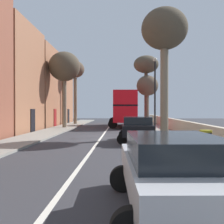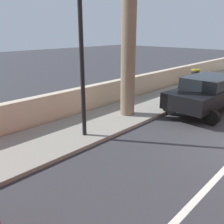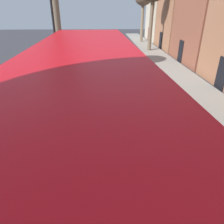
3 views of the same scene
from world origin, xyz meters
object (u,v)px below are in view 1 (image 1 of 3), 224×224
(street_tree_right_1, at_px, (146,66))
(lamppost_right, at_px, (155,89))
(street_tree_right_3, at_px, (164,32))
(street_tree_left_4, at_px, (64,67))
(street_tree_left_6, at_px, (75,72))
(parked_car_black_right_1, at_px, (137,127))
(double_decker_bus, at_px, (123,107))
(street_tree_right_5, at_px, (147,86))
(parked_car_silver_right_0, at_px, (172,168))
(litter_bin_right, at_px, (206,141))

(street_tree_right_1, height_order, lamppost_right, street_tree_right_1)
(street_tree_right_3, relative_size, street_tree_left_4, 1.15)
(street_tree_right_3, bearing_deg, street_tree_left_6, 120.60)
(street_tree_right_1, xyz_separation_m, lamppost_right, (-0.57, -14.59, -4.24))
(street_tree_right_1, xyz_separation_m, street_tree_left_4, (-9.58, -8.45, -1.44))
(parked_car_black_right_1, height_order, street_tree_right_1, street_tree_right_1)
(double_decker_bus, bearing_deg, street_tree_left_6, 149.69)
(street_tree_right_5, bearing_deg, parked_car_silver_right_0, -94.54)
(parked_car_silver_right_0, height_order, street_tree_left_4, street_tree_left_4)
(parked_car_black_right_1, relative_size, street_tree_left_6, 0.54)
(street_tree_left_6, distance_m, litter_bin_right, 26.52)
(parked_car_black_right_1, relative_size, street_tree_right_3, 0.49)
(street_tree_right_3, height_order, lamppost_right, street_tree_right_3)
(street_tree_left_4, distance_m, litter_bin_right, 20.28)
(street_tree_right_1, distance_m, street_tree_right_3, 17.31)
(street_tree_right_1, bearing_deg, lamppost_right, -92.23)
(street_tree_right_5, bearing_deg, street_tree_right_3, -91.16)
(street_tree_left_4, relative_size, litter_bin_right, 8.10)
(parked_car_silver_right_0, height_order, street_tree_right_1, street_tree_right_1)
(street_tree_right_1, distance_m, lamppost_right, 15.20)
(street_tree_left_4, height_order, lamppost_right, street_tree_left_4)
(double_decker_bus, height_order, lamppost_right, lamppost_right)
(street_tree_right_1, distance_m, litter_bin_right, 26.12)
(parked_car_black_right_1, relative_size, street_tree_right_5, 0.70)
(street_tree_right_5, distance_m, street_tree_left_6, 9.97)
(street_tree_right_3, distance_m, lamppost_right, 4.80)
(street_tree_right_1, height_order, street_tree_right_3, street_tree_right_3)
(street_tree_left_4, bearing_deg, street_tree_right_5, 38.97)
(street_tree_right_1, height_order, street_tree_right_5, street_tree_right_1)
(parked_car_black_right_1, height_order, street_tree_left_4, street_tree_left_4)
(street_tree_right_3, bearing_deg, double_decker_bus, 103.67)
(litter_bin_right, bearing_deg, street_tree_right_1, 90.99)
(double_decker_bus, distance_m, litter_bin_right, 20.28)
(parked_car_silver_right_0, bearing_deg, street_tree_left_6, 103.37)
(litter_bin_right, bearing_deg, parked_car_silver_right_0, -112.03)
(street_tree_right_1, bearing_deg, litter_bin_right, -89.01)
(double_decker_bus, height_order, street_tree_right_3, street_tree_right_3)
(lamppost_right, bearing_deg, parked_car_silver_right_0, -95.91)
(parked_car_silver_right_0, height_order, lamppost_right, lamppost_right)
(parked_car_black_right_1, height_order, lamppost_right, lamppost_right)
(street_tree_left_4, xyz_separation_m, street_tree_left_6, (-0.06, 7.08, 0.49))
(double_decker_bus, relative_size, street_tree_right_5, 1.55)
(double_decker_bus, distance_m, parked_car_silver_right_0, 26.85)
(parked_car_black_right_1, xyz_separation_m, lamppost_right, (1.80, 5.67, 2.88))
(lamppost_right, bearing_deg, parked_car_black_right_1, -107.63)
(parked_car_black_right_1, distance_m, street_tree_right_5, 20.27)
(litter_bin_right, bearing_deg, parked_car_black_right_1, 120.35)
(street_tree_right_5, bearing_deg, street_tree_right_1, 101.82)
(parked_car_black_right_1, bearing_deg, street_tree_right_3, 53.86)
(street_tree_right_1, bearing_deg, street_tree_right_5, -78.18)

